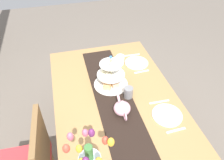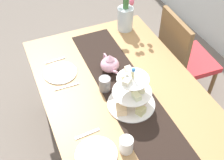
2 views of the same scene
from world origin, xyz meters
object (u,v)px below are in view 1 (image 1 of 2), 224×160
at_px(dinner_plate_left, 167,115).
at_px(mug_white_text, 120,60).
at_px(dinner_plate_right, 137,63).
at_px(knife_right, 132,55).
at_px(fork_right, 142,72).
at_px(fork_left, 176,130).
at_px(knife_left, 159,102).
at_px(dining_table, 115,103).
at_px(teapot, 122,108).
at_px(mug_grey, 128,92).
at_px(tiered_cake_stand, 111,77).

height_order(dinner_plate_left, mug_white_text, mug_white_text).
xyz_separation_m(dinner_plate_right, mug_white_text, (0.03, 0.16, 0.04)).
bearing_deg(knife_right, fork_right, 180.00).
distance_m(fork_left, knife_left, 0.29).
distance_m(dinner_plate_right, knife_right, 0.15).
distance_m(dining_table, fork_right, 0.42).
bearing_deg(dinner_plate_left, teapot, 71.50).
bearing_deg(dinner_plate_left, mug_white_text, 12.34).
distance_m(fork_right, mug_grey, 0.37).
bearing_deg(knife_left, knife_right, 0.00).
relative_size(knife_right, mug_white_text, 1.79).
bearing_deg(dining_table, fork_right, -54.28).
height_order(teapot, fork_left, teapot).
height_order(knife_left, mug_grey, mug_grey).
bearing_deg(dinner_plate_left, tiered_cake_stand, 35.67).
distance_m(knife_left, mug_grey, 0.26).
relative_size(tiered_cake_stand, teapot, 1.28).
height_order(tiered_cake_stand, mug_white_text, tiered_cake_stand).
bearing_deg(mug_grey, dinner_plate_left, -139.66).
bearing_deg(tiered_cake_stand, knife_left, -133.47).
relative_size(dining_table, tiered_cake_stand, 5.08).
bearing_deg(mug_grey, knife_left, -118.28).
xyz_separation_m(dinner_plate_left, knife_left, (0.14, 0.00, -0.00)).
relative_size(dining_table, teapot, 6.47).
xyz_separation_m(teapot, mug_grey, (0.16, -0.10, -0.01)).
height_order(fork_right, mug_grey, mug_grey).
height_order(teapot, dinner_plate_right, teapot).
xyz_separation_m(dining_table, dinner_plate_left, (-0.32, -0.33, 0.10)).
xyz_separation_m(fork_right, mug_white_text, (0.18, 0.16, 0.04)).
height_order(knife_left, knife_right, same).
bearing_deg(mug_grey, tiered_cake_stand, 27.90).
bearing_deg(dinner_plate_right, dinner_plate_left, 180.00).
relative_size(knife_right, mug_grey, 1.79).
distance_m(dinner_plate_left, fork_right, 0.55).
distance_m(dining_table, dinner_plate_right, 0.51).
distance_m(knife_left, dinner_plate_right, 0.55).
xyz_separation_m(teapot, dinner_plate_right, (0.59, -0.33, -0.05)).
xyz_separation_m(teapot, fork_right, (0.44, -0.33, -0.06)).
height_order(knife_right, mug_white_text, mug_white_text).
relative_size(dinner_plate_left, fork_left, 1.53).
bearing_deg(tiered_cake_stand, dinner_plate_right, -53.19).
bearing_deg(mug_white_text, dinner_plate_left, -167.66).
bearing_deg(knife_left, mug_grey, 61.72).
bearing_deg(mug_grey, dinner_plate_right, -27.78).
distance_m(dining_table, fork_left, 0.58).
bearing_deg(dining_table, dinner_plate_left, -134.03).
relative_size(tiered_cake_stand, knife_right, 1.79).
xyz_separation_m(fork_right, mug_grey, (-0.29, 0.23, 0.05)).
relative_size(tiered_cake_stand, fork_right, 2.03).
distance_m(tiered_cake_stand, dinner_plate_left, 0.56).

